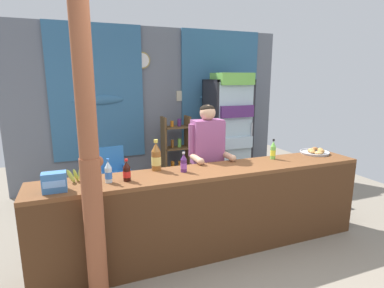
{
  "coord_description": "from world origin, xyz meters",
  "views": [
    {
      "loc": [
        -1.39,
        -2.42,
        1.89
      ],
      "look_at": [
        -0.06,
        0.98,
        1.1
      ],
      "focal_mm": 28.63,
      "sensor_mm": 36.0,
      "label": 1
    }
  ],
  "objects_px": {
    "timber_post": "(90,164)",
    "pastry_tray": "(315,152)",
    "plastic_lawn_chair": "(112,172)",
    "stall_counter": "(215,205)",
    "soda_bottle_iced_tea": "(156,157)",
    "soda_bottle_cola": "(127,172)",
    "soda_bottle_water": "(108,172)",
    "drink_fridge": "(228,124)",
    "banana_bunch": "(82,175)",
    "bottle_shelf_rack": "(176,150)",
    "snack_box_biscuit": "(54,182)",
    "soda_bottle_grape_soda": "(184,163)",
    "shopkeeper": "(207,153)",
    "soda_bottle_lime_soda": "(273,151)"
  },
  "relations": [
    {
      "from": "drink_fridge",
      "to": "soda_bottle_water",
      "type": "xyz_separation_m",
      "value": [
        -2.32,
        -2.01,
        -0.05
      ]
    },
    {
      "from": "soda_bottle_grape_soda",
      "to": "soda_bottle_cola",
      "type": "height_order",
      "value": "soda_bottle_cola"
    },
    {
      "from": "plastic_lawn_chair",
      "to": "timber_post",
      "type": "bearing_deg",
      "value": -100.56
    },
    {
      "from": "timber_post",
      "to": "pastry_tray",
      "type": "height_order",
      "value": "timber_post"
    },
    {
      "from": "bottle_shelf_rack",
      "to": "snack_box_biscuit",
      "type": "bearing_deg",
      "value": -129.11
    },
    {
      "from": "drink_fridge",
      "to": "snack_box_biscuit",
      "type": "xyz_separation_m",
      "value": [
        -2.78,
        -2.08,
        -0.06
      ]
    },
    {
      "from": "soda_bottle_lime_soda",
      "to": "banana_bunch",
      "type": "bearing_deg",
      "value": -179.36
    },
    {
      "from": "stall_counter",
      "to": "soda_bottle_cola",
      "type": "distance_m",
      "value": 1.0
    },
    {
      "from": "plastic_lawn_chair",
      "to": "banana_bunch",
      "type": "height_order",
      "value": "banana_bunch"
    },
    {
      "from": "bottle_shelf_rack",
      "to": "banana_bunch",
      "type": "distance_m",
      "value": 2.65
    },
    {
      "from": "bottle_shelf_rack",
      "to": "soda_bottle_water",
      "type": "bearing_deg",
      "value": -122.32
    },
    {
      "from": "soda_bottle_iced_tea",
      "to": "banana_bunch",
      "type": "relative_size",
      "value": 1.2
    },
    {
      "from": "stall_counter",
      "to": "soda_bottle_water",
      "type": "xyz_separation_m",
      "value": [
        -1.06,
        0.08,
        0.46
      ]
    },
    {
      "from": "pastry_tray",
      "to": "snack_box_biscuit",
      "type": "bearing_deg",
      "value": -175.28
    },
    {
      "from": "stall_counter",
      "to": "pastry_tray",
      "type": "bearing_deg",
      "value": 9.59
    },
    {
      "from": "bottle_shelf_rack",
      "to": "soda_bottle_cola",
      "type": "xyz_separation_m",
      "value": [
        -1.22,
        -2.21,
        0.38
      ]
    },
    {
      "from": "stall_counter",
      "to": "soda_bottle_lime_soda",
      "type": "height_order",
      "value": "soda_bottle_lime_soda"
    },
    {
      "from": "timber_post",
      "to": "snack_box_biscuit",
      "type": "bearing_deg",
      "value": 134.29
    },
    {
      "from": "soda_bottle_iced_tea",
      "to": "banana_bunch",
      "type": "bearing_deg",
      "value": -173.29
    },
    {
      "from": "snack_box_biscuit",
      "to": "pastry_tray",
      "type": "xyz_separation_m",
      "value": [
        3.06,
        0.25,
        -0.06
      ]
    },
    {
      "from": "stall_counter",
      "to": "snack_box_biscuit",
      "type": "height_order",
      "value": "snack_box_biscuit"
    },
    {
      "from": "bottle_shelf_rack",
      "to": "soda_bottle_grape_soda",
      "type": "distance_m",
      "value": 2.26
    },
    {
      "from": "soda_bottle_water",
      "to": "banana_bunch",
      "type": "height_order",
      "value": "soda_bottle_water"
    },
    {
      "from": "drink_fridge",
      "to": "bottle_shelf_rack",
      "type": "height_order",
      "value": "drink_fridge"
    },
    {
      "from": "plastic_lawn_chair",
      "to": "snack_box_biscuit",
      "type": "height_order",
      "value": "snack_box_biscuit"
    },
    {
      "from": "soda_bottle_cola",
      "to": "banana_bunch",
      "type": "xyz_separation_m",
      "value": [
        -0.4,
        0.14,
        -0.03
      ]
    },
    {
      "from": "soda_bottle_iced_tea",
      "to": "soda_bottle_lime_soda",
      "type": "xyz_separation_m",
      "value": [
        1.42,
        -0.06,
        -0.04
      ]
    },
    {
      "from": "soda_bottle_grape_soda",
      "to": "timber_post",
      "type": "bearing_deg",
      "value": -155.49
    },
    {
      "from": "soda_bottle_iced_tea",
      "to": "soda_bottle_lime_soda",
      "type": "bearing_deg",
      "value": -2.56
    },
    {
      "from": "soda_bottle_lime_soda",
      "to": "pastry_tray",
      "type": "relative_size",
      "value": 0.67
    },
    {
      "from": "bottle_shelf_rack",
      "to": "banana_bunch",
      "type": "relative_size",
      "value": 4.52
    },
    {
      "from": "soda_bottle_grape_soda",
      "to": "pastry_tray",
      "type": "height_order",
      "value": "soda_bottle_grape_soda"
    },
    {
      "from": "soda_bottle_grape_soda",
      "to": "soda_bottle_cola",
      "type": "xyz_separation_m",
      "value": [
        -0.6,
        -0.07,
        0.0
      ]
    },
    {
      "from": "bottle_shelf_rack",
      "to": "soda_bottle_cola",
      "type": "height_order",
      "value": "bottle_shelf_rack"
    },
    {
      "from": "plastic_lawn_chair",
      "to": "soda_bottle_iced_tea",
      "type": "bearing_deg",
      "value": -79.77
    },
    {
      "from": "drink_fridge",
      "to": "banana_bunch",
      "type": "bearing_deg",
      "value": -143.65
    },
    {
      "from": "soda_bottle_grape_soda",
      "to": "snack_box_biscuit",
      "type": "height_order",
      "value": "soda_bottle_grape_soda"
    },
    {
      "from": "stall_counter",
      "to": "soda_bottle_water",
      "type": "distance_m",
      "value": 1.16
    },
    {
      "from": "drink_fridge",
      "to": "soda_bottle_iced_tea",
      "type": "height_order",
      "value": "drink_fridge"
    },
    {
      "from": "soda_bottle_water",
      "to": "banana_bunch",
      "type": "xyz_separation_m",
      "value": [
        -0.23,
        0.13,
        -0.03
      ]
    },
    {
      "from": "timber_post",
      "to": "banana_bunch",
      "type": "distance_m",
      "value": 0.55
    },
    {
      "from": "soda_bottle_lime_soda",
      "to": "banana_bunch",
      "type": "height_order",
      "value": "soda_bottle_lime_soda"
    },
    {
      "from": "plastic_lawn_chair",
      "to": "pastry_tray",
      "type": "height_order",
      "value": "pastry_tray"
    },
    {
      "from": "shopkeeper",
      "to": "banana_bunch",
      "type": "relative_size",
      "value": 5.77
    },
    {
      "from": "soda_bottle_grape_soda",
      "to": "soda_bottle_lime_soda",
      "type": "xyz_separation_m",
      "value": [
        1.17,
        0.1,
        0.01
      ]
    },
    {
      "from": "drink_fridge",
      "to": "banana_bunch",
      "type": "xyz_separation_m",
      "value": [
        -2.55,
        -1.88,
        -0.08
      ]
    },
    {
      "from": "soda_bottle_iced_tea",
      "to": "soda_bottle_cola",
      "type": "distance_m",
      "value": 0.42
    },
    {
      "from": "shopkeeper",
      "to": "soda_bottle_water",
      "type": "xyz_separation_m",
      "value": [
        -1.23,
        -0.5,
        0.04
      ]
    },
    {
      "from": "bottle_shelf_rack",
      "to": "snack_box_biscuit",
      "type": "distance_m",
      "value": 2.95
    },
    {
      "from": "bottle_shelf_rack",
      "to": "pastry_tray",
      "type": "bearing_deg",
      "value": -58.87
    }
  ]
}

